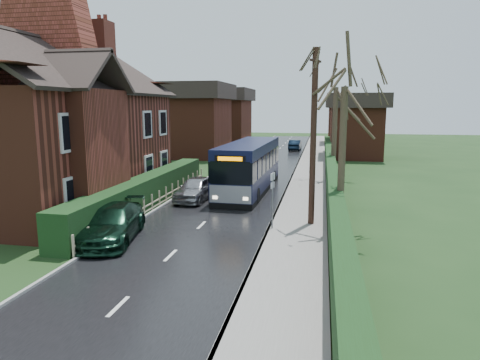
% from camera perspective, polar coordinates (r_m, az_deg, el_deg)
% --- Properties ---
extents(ground, '(140.00, 140.00, 0.00)m').
position_cam_1_polar(ground, '(17.43, -6.98, -7.82)').
color(ground, '#24401B').
rests_on(ground, ground).
extents(road, '(6.00, 100.00, 0.02)m').
position_cam_1_polar(road, '(26.83, -0.45, -1.46)').
color(road, black).
rests_on(road, ground).
extents(pavement, '(2.50, 100.00, 0.14)m').
position_cam_1_polar(pavement, '(26.33, 8.66, -1.66)').
color(pavement, slate).
rests_on(pavement, ground).
extents(kerb_right, '(0.12, 100.00, 0.14)m').
position_cam_1_polar(kerb_right, '(26.40, 6.06, -1.57)').
color(kerb_right, gray).
rests_on(kerb_right, ground).
extents(kerb_left, '(0.12, 100.00, 0.10)m').
position_cam_1_polar(kerb_left, '(27.57, -6.68, -1.14)').
color(kerb_left, gray).
rests_on(kerb_left, ground).
extents(front_hedge, '(1.20, 16.00, 1.60)m').
position_cam_1_polar(front_hedge, '(23.12, -12.46, -1.53)').
color(front_hedge, black).
rests_on(front_hedge, ground).
extents(picket_fence, '(0.10, 16.00, 0.90)m').
position_cam_1_polar(picket_fence, '(22.91, -10.70, -2.47)').
color(picket_fence, gray).
rests_on(picket_fence, ground).
extents(right_wall_hedge, '(0.60, 50.00, 1.80)m').
position_cam_1_polar(right_wall_hedge, '(26.15, 12.11, 0.27)').
color(right_wall_hedge, '#60291B').
rests_on(right_wall_hedge, ground).
extents(brick_house, '(9.30, 14.60, 10.30)m').
position_cam_1_polar(brick_house, '(24.85, -23.35, 6.99)').
color(brick_house, '#60291B').
rests_on(brick_house, ground).
extents(bus, '(2.58, 10.16, 3.07)m').
position_cam_1_polar(bus, '(26.45, 1.25, 1.69)').
color(bus, black).
rests_on(bus, ground).
extents(car_silver, '(1.85, 4.05, 1.35)m').
position_cam_1_polar(car_silver, '(24.19, -5.89, -1.16)').
color(car_silver, '#A5A5AA').
rests_on(car_silver, ground).
extents(car_green, '(2.82, 5.03, 1.38)m').
position_cam_1_polar(car_green, '(17.74, -16.70, -5.54)').
color(car_green, black).
rests_on(car_green, ground).
extents(car_distant, '(1.44, 3.85, 1.26)m').
position_cam_1_polar(car_distant, '(52.03, 7.37, 4.64)').
color(car_distant, black).
rests_on(car_distant, ground).
extents(bus_stop_sign, '(0.15, 0.38, 2.55)m').
position_cam_1_polar(bus_stop_sign, '(17.97, 4.36, -1.70)').
color(bus_stop_sign, slate).
rests_on(bus_stop_sign, ground).
extents(telegraph_pole, '(0.47, 0.94, 7.67)m').
position_cam_1_polar(telegraph_pole, '(18.65, 9.75, 5.44)').
color(telegraph_pole, black).
rests_on(telegraph_pole, ground).
extents(tree_right_near, '(3.99, 3.99, 8.62)m').
position_cam_1_polar(tree_right_near, '(18.04, 13.86, 13.30)').
color(tree_right_near, '#3D3224').
rests_on(tree_right_near, ground).
extents(tree_right_far, '(4.84, 4.84, 9.36)m').
position_cam_1_polar(tree_right_far, '(30.94, 12.72, 12.80)').
color(tree_right_far, '#3C3023').
rests_on(tree_right_far, ground).
extents(tree_house_side, '(4.12, 4.12, 9.37)m').
position_cam_1_polar(tree_house_side, '(34.88, -20.30, 12.08)').
color(tree_house_side, '#3D2E24').
rests_on(tree_house_side, ground).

